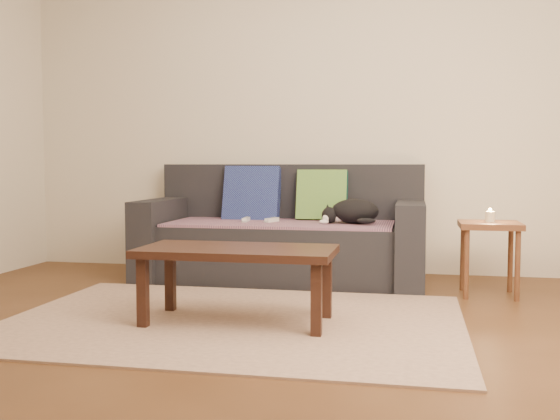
{
  "coord_description": "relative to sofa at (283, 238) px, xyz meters",
  "views": [
    {
      "loc": [
        0.96,
        -3.29,
        0.87
      ],
      "look_at": [
        0.05,
        1.2,
        0.55
      ],
      "focal_mm": 42.0,
      "sensor_mm": 36.0,
      "label": 1
    }
  ],
  "objects": [
    {
      "name": "sofa",
      "position": [
        0.0,
        0.0,
        0.0
      ],
      "size": [
        2.1,
        0.94,
        0.87
      ],
      "color": "#232328",
      "rests_on": "ground"
    },
    {
      "name": "cushion_green",
      "position": [
        0.27,
        0.17,
        0.32
      ],
      "size": [
        0.39,
        0.18,
        0.4
      ],
      "primitive_type": "cube",
      "rotation": [
        -0.22,
        0.0,
        0.0
      ],
      "color": "#0B4847",
      "rests_on": "throw_blanket"
    },
    {
      "name": "cushion_navy",
      "position": [
        -0.29,
        0.17,
        0.32
      ],
      "size": [
        0.44,
        0.23,
        0.46
      ],
      "primitive_type": "cube",
      "rotation": [
        -0.28,
        0.0,
        0.0
      ],
      "color": "#141455",
      "rests_on": "throw_blanket"
    },
    {
      "name": "cat",
      "position": [
        0.54,
        -0.11,
        0.22
      ],
      "size": [
        0.46,
        0.37,
        0.18
      ],
      "rotation": [
        0.0,
        0.0,
        -0.39
      ],
      "color": "black",
      "rests_on": "throw_blanket"
    },
    {
      "name": "candle",
      "position": [
        1.46,
        -0.37,
        0.22
      ],
      "size": [
        0.06,
        0.06,
        0.09
      ],
      "color": "beige",
      "rests_on": "side_table"
    },
    {
      "name": "coffee_table",
      "position": [
        0.04,
        -1.46,
        0.06
      ],
      "size": [
        1.05,
        0.53,
        0.42
      ],
      "color": "black",
      "rests_on": "rug"
    },
    {
      "name": "side_table",
      "position": [
        1.46,
        -0.37,
        0.09
      ],
      "size": [
        0.39,
        0.39,
        0.49
      ],
      "color": "brown",
      "rests_on": "ground"
    },
    {
      "name": "rug",
      "position": [
        0.0,
        -1.42,
        -0.3
      ],
      "size": [
        2.5,
        1.8,
        0.01
      ],
      "primitive_type": "cube",
      "color": "tan",
      "rests_on": "ground"
    },
    {
      "name": "throw_blanket",
      "position": [
        0.0,
        -0.09,
        0.12
      ],
      "size": [
        1.66,
        0.74,
        0.02
      ],
      "primitive_type": "cube",
      "color": "#40284C",
      "rests_on": "sofa"
    },
    {
      "name": "ground",
      "position": [
        0.0,
        -1.57,
        -0.31
      ],
      "size": [
        4.5,
        4.5,
        0.0
      ],
      "primitive_type": "plane",
      "color": "brown",
      "rests_on": "ground"
    },
    {
      "name": "wii_remote_a",
      "position": [
        -0.27,
        -0.1,
        0.15
      ],
      "size": [
        0.05,
        0.15,
        0.03
      ],
      "primitive_type": "cube",
      "rotation": [
        0.0,
        0.0,
        1.63
      ],
      "color": "white",
      "rests_on": "throw_blanket"
    },
    {
      "name": "wii_remote_b",
      "position": [
        -0.07,
        -0.1,
        0.15
      ],
      "size": [
        0.09,
        0.15,
        0.03
      ],
      "primitive_type": "cube",
      "rotation": [
        0.0,
        0.0,
        1.22
      ],
      "color": "white",
      "rests_on": "throw_blanket"
    },
    {
      "name": "back_wall",
      "position": [
        0.0,
        0.43,
        0.99
      ],
      "size": [
        4.5,
        0.04,
        2.6
      ],
      "primitive_type": "cube",
      "color": "beige",
      "rests_on": "ground"
    }
  ]
}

